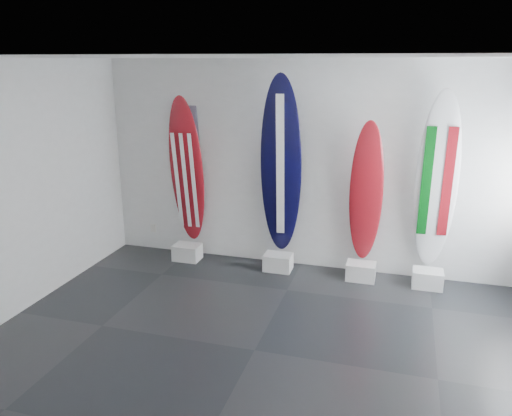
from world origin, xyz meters
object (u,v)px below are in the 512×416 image
(surfboard_navy, at_px, (281,167))
(surfboard_italy, at_px, (437,182))
(surfboard_usa, at_px, (187,172))
(surfboard_swiss, at_px, (366,193))

(surfboard_navy, bearing_deg, surfboard_italy, -3.74)
(surfboard_usa, bearing_deg, surfboard_swiss, -2.44)
(surfboard_italy, bearing_deg, surfboard_swiss, 175.96)
(surfboard_navy, xyz_separation_m, surfboard_italy, (2.09, 0.00, -0.09))
(surfboard_usa, height_order, surfboard_swiss, surfboard_usa)
(surfboard_navy, relative_size, surfboard_swiss, 1.29)
(surfboard_swiss, bearing_deg, surfboard_italy, -4.88)
(surfboard_usa, height_order, surfboard_navy, surfboard_navy)
(surfboard_navy, bearing_deg, surfboard_swiss, -3.74)
(surfboard_usa, distance_m, surfboard_navy, 1.45)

